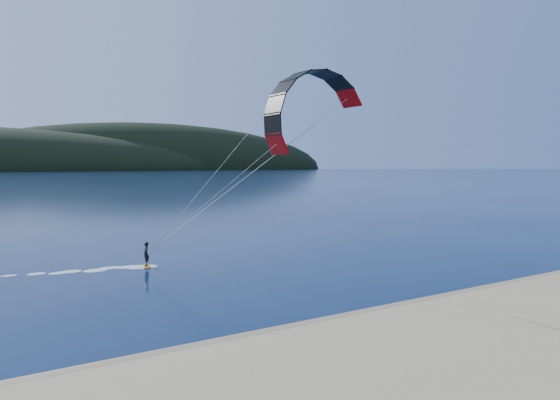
% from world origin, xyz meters
% --- Properties ---
extents(ground, '(1800.00, 1800.00, 0.00)m').
position_xyz_m(ground, '(0.00, 0.00, 0.00)').
color(ground, '#08153A').
rests_on(ground, ground).
extents(wet_sand, '(220.00, 2.50, 0.10)m').
position_xyz_m(wet_sand, '(0.00, 4.50, 0.05)').
color(wet_sand, '#998259').
rests_on(wet_sand, ground).
extents(kitesurfer_near, '(23.36, 9.77, 14.22)m').
position_xyz_m(kitesurfer_near, '(7.99, 15.10, 8.98)').
color(kitesurfer_near, gold).
rests_on(kitesurfer_near, ground).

